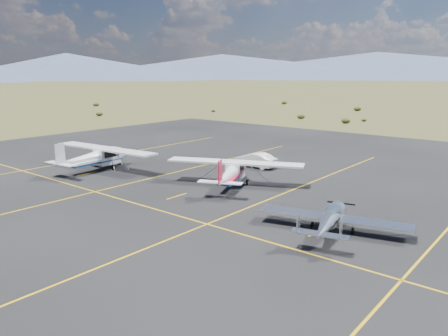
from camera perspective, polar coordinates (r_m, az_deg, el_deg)
ground at (r=29.02m, az=8.68°, el=-5.01°), size 1600.00×1600.00×0.00m
apron at (r=32.96m, az=-1.84°, el=-2.74°), size 72.00×72.00×0.02m
aircraft_low_wing at (r=24.52m, az=13.81°, el=-6.38°), size 6.19×8.45×1.84m
aircraft_cessna at (r=33.19m, az=1.00°, el=-0.47°), size 7.86×10.36×2.72m
aircraft_plain at (r=40.27m, az=-16.46°, el=1.45°), size 6.94×11.54×2.91m
sedan at (r=40.33m, az=4.10°, el=1.06°), size 1.47×4.09×1.34m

